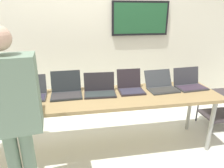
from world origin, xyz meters
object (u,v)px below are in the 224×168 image
(laptop_station_3, at_px, (130,86))
(laptop_station_4, at_px, (161,85))
(laptop_station_1, at_px, (66,90))
(workbench, at_px, (97,100))
(storage_cart, at_px, (222,105))
(person, at_px, (12,108))
(laptop_station_5, at_px, (189,83))
(laptop_station_2, at_px, (100,89))
(laptop_station_0, at_px, (30,93))

(laptop_station_3, height_order, laptop_station_4, laptop_station_3)
(laptop_station_1, xyz_separation_m, laptop_station_4, (1.21, -0.02, -0.01))
(laptop_station_1, relative_size, laptop_station_3, 1.18)
(laptop_station_4, bearing_deg, workbench, -173.32)
(storage_cart, bearing_deg, workbench, -172.64)
(workbench, bearing_deg, storage_cart, 7.36)
(storage_cart, bearing_deg, person, -161.98)
(laptop_station_4, distance_m, person, 1.75)
(laptop_station_5, bearing_deg, laptop_station_2, -178.96)
(laptop_station_3, distance_m, laptop_station_5, 0.81)
(laptop_station_2, relative_size, storage_cart, 0.70)
(laptop_station_2, bearing_deg, laptop_station_3, 4.76)
(laptop_station_4, relative_size, person, 0.24)
(laptop_station_2, distance_m, laptop_station_5, 1.21)
(laptop_station_2, bearing_deg, laptop_station_5, 1.04)
(laptop_station_1, height_order, person, person)
(laptop_station_1, height_order, laptop_station_5, laptop_station_1)
(workbench, xyz_separation_m, storage_cart, (1.94, 0.25, -0.34))
(laptop_station_0, relative_size, laptop_station_2, 0.96)
(workbench, xyz_separation_m, laptop_station_2, (0.04, 0.09, 0.11))
(workbench, bearing_deg, laptop_station_4, 6.68)
(laptop_station_5, bearing_deg, laptop_station_3, 179.20)
(workbench, distance_m, laptop_station_0, 0.79)
(workbench, height_order, storage_cart, workbench)
(laptop_station_5, height_order, person, person)
(workbench, relative_size, laptop_station_4, 7.65)
(laptop_station_5, relative_size, storage_cart, 0.72)
(laptop_station_4, xyz_separation_m, storage_cart, (1.09, 0.15, -0.44))
(laptop_station_0, height_order, laptop_station_5, laptop_station_5)
(laptop_station_3, relative_size, laptop_station_4, 0.80)
(laptop_station_0, height_order, laptop_station_4, laptop_station_0)
(laptop_station_4, relative_size, laptop_station_5, 0.98)
(laptop_station_1, xyz_separation_m, laptop_station_3, (0.80, -0.00, -0.00))
(laptop_station_0, relative_size, laptop_station_3, 1.19)
(laptop_station_2, bearing_deg, workbench, -116.63)
(laptop_station_4, bearing_deg, laptop_station_2, -179.10)
(laptop_station_2, distance_m, storage_cart, 1.96)
(laptop_station_4, bearing_deg, storage_cart, 7.89)
(workbench, relative_size, person, 1.86)
(workbench, xyz_separation_m, laptop_station_4, (0.85, 0.10, 0.10))
(workbench, xyz_separation_m, laptop_station_0, (-0.77, 0.10, 0.11))
(laptop_station_1, bearing_deg, laptop_station_4, -1.03)
(person, bearing_deg, laptop_station_3, 32.13)
(laptop_station_2, xyz_separation_m, storage_cart, (1.90, 0.16, -0.44))
(laptop_station_4, bearing_deg, laptop_station_3, 177.13)
(person, bearing_deg, laptop_station_4, 24.41)
(person, bearing_deg, laptop_station_0, 92.72)
(storage_cart, bearing_deg, laptop_station_0, -176.91)
(laptop_station_5, xyz_separation_m, storage_cart, (0.69, 0.14, -0.45))
(laptop_station_1, xyz_separation_m, storage_cart, (2.30, 0.13, -0.45))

